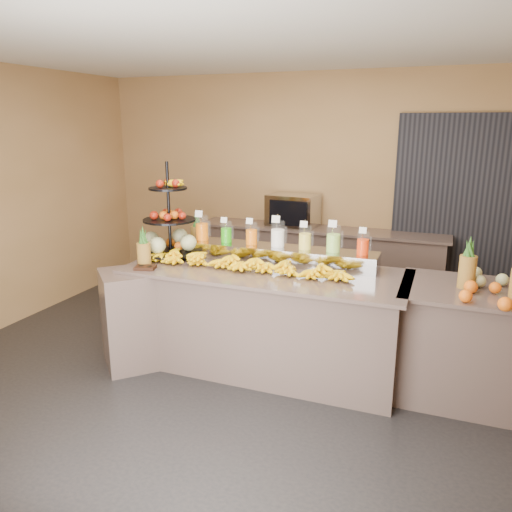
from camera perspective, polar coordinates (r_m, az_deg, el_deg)
The scene contains 20 objects.
ground at distance 4.51m, azimuth -0.38°, elevation -14.02°, with size 6.00×6.00×0.00m, color black.
room_envelope at distance 4.65m, azimuth 5.39°, elevation 11.05°, with size 6.04×5.02×2.82m.
buffet_counter at distance 4.57m, azimuth -0.54°, elevation -7.17°, with size 2.75×1.25×0.93m.
right_counter at distance 4.43m, azimuth 22.90°, elevation -9.14°, with size 1.08×0.88×0.93m.
back_ledge at distance 6.34m, azimuth 7.09°, elevation -0.92°, with size 3.10×0.55×0.93m.
pitcher_tray at distance 4.64m, azimuth 2.48°, elevation 0.18°, with size 1.85×0.30×0.15m, color gray.
juice_pitcher_orange_a at distance 4.90m, azimuth -6.19°, elevation 3.05°, with size 0.13×0.13×0.31m.
juice_pitcher_green at distance 4.79m, azimuth -3.41°, elevation 2.64°, with size 0.11×0.11×0.26m.
juice_pitcher_orange_b at distance 4.69m, azimuth -0.52°, elevation 2.44°, with size 0.11×0.12×0.27m.
juice_pitcher_milk at distance 4.60m, azimuth 2.50°, elevation 2.35°, with size 0.13×0.13×0.31m.
juice_pitcher_lemon at distance 4.53m, azimuth 5.62°, elevation 1.95°, with size 0.12×0.12×0.28m.
juice_pitcher_lime at distance 4.46m, azimuth 8.84°, elevation 1.78°, with size 0.13×0.13×0.31m.
juice_pitcher_orange_c at distance 4.42m, azimuth 12.12°, elevation 1.29°, with size 0.11×0.11×0.26m.
banana_heap at distance 4.43m, azimuth -1.37°, elevation -0.60°, with size 1.95×0.18×0.16m.
fruit_stand at distance 4.89m, azimuth -9.37°, elevation 2.64°, with size 0.76×0.76×0.91m.
condiment_caddy at distance 4.54m, azimuth -12.54°, elevation -1.31°, with size 0.18×0.13×0.03m, color black.
pineapple_left_a at distance 4.63m, azimuth -12.70°, elevation 0.55°, with size 0.12×0.12×0.37m.
pineapple_left_b at distance 5.11m, azimuth -6.71°, elevation 2.35°, with size 0.13×0.13×0.41m.
right_fruit_pile at distance 4.11m, azimuth 25.13°, elevation -3.12°, with size 0.49×0.47×0.26m.
oven_warmer at distance 6.28m, azimuth 4.27°, elevation 5.21°, with size 0.60×0.42×0.40m, color gray.
Camera 1 is at (1.45, -3.67, 2.18)m, focal length 35.00 mm.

